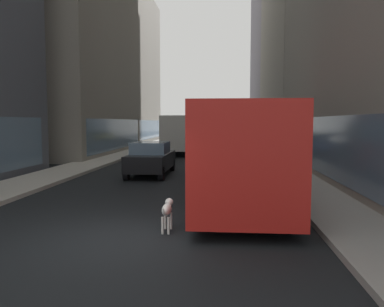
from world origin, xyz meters
The scene contains 11 objects.
ground_plane centered at (0.00, 35.00, 0.00)m, with size 120.00×120.00×0.00m, color black.
sidewalk_left centered at (-5.70, 35.00, 0.07)m, with size 2.40×110.00×0.15m, color #ADA89E.
sidewalk_right centered at (5.70, 35.00, 0.07)m, with size 2.40×110.00×0.15m, color gray.
building_left_far centered at (-11.90, 40.28, 9.66)m, with size 8.84×18.40×19.34m.
building_right_far centered at (11.90, 50.81, 17.10)m, with size 10.09×20.16×34.22m.
transit_bus centered at (2.80, 5.47, 1.78)m, with size 2.78×11.53×3.05m.
car_blue_hatchback centered at (2.80, 24.54, 0.82)m, with size 1.84×4.66×1.62m.
car_black_suv centered at (-1.20, 9.93, 0.82)m, with size 1.77×4.33×1.62m.
car_yellow_taxi centered at (1.20, 40.09, 0.82)m, with size 1.82×4.48×1.62m.
box_truck centered at (-1.20, 22.32, 1.67)m, with size 2.30×7.50×3.05m.
dalmatian_dog centered at (0.99, 0.74, 0.51)m, with size 0.22×0.96×0.72m.
Camera 1 is at (2.32, -7.91, 2.58)m, focal length 35.12 mm.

